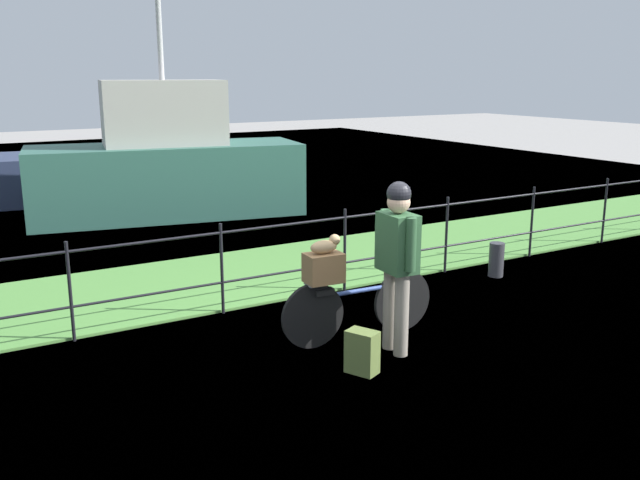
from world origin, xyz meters
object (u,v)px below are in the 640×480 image
Objects in this scene: wooden_crate at (324,268)px; mooring_bollard at (496,260)px; terrier_dog at (326,245)px; moored_boat_mid at (166,166)px; bicycle_main at (357,306)px; cyclist_person at (397,252)px; backpack_on_paving at (362,352)px.

wooden_crate reaches higher than mooring_bollard.
moored_boat_mid is (0.79, 7.08, -0.09)m from terrier_dog.
bicycle_main is 3.00m from mooring_bollard.
moored_boat_mid reaches higher than bicycle_main.
cyclist_person is at bearing -42.93° from wooden_crate.
bicycle_main is at bearing -162.02° from mooring_bollard.
bicycle_main is 1.02× the size of cyclist_person.
wooden_crate is at bearing 137.07° from cyclist_person.
wooden_crate is (-0.39, 0.03, 0.46)m from bicycle_main.
mooring_bollard reaches higher than backpack_on_paving.
wooden_crate is at bearing -96.53° from moored_boat_mid.
wooden_crate is 0.91× the size of backpack_on_paving.
bicycle_main is 0.84m from backpack_on_paving.
backpack_on_paving is (-0.06, -0.73, -0.83)m from terrier_dog.
wooden_crate is 0.22× the size of cyclist_person.
terrier_dog is at bearing 176.10° from bicycle_main.
backpack_on_paving is (-0.42, -0.71, -0.15)m from bicycle_main.
moored_boat_mid is at bearing 83.67° from terrier_dog.
terrier_dog reaches higher than wooden_crate.
mooring_bollard is at bearing 15.53° from wooden_crate.
cyclist_person is 3.65× the size of mooring_bollard.
cyclist_person is at bearing -44.22° from terrier_dog.
terrier_dog is 0.70m from cyclist_person.
backpack_on_paving is at bearing -153.48° from mooring_bollard.
moored_boat_mid is at bearing 83.47° from wooden_crate.
bicycle_main is 7.14m from moored_boat_mid.
cyclist_person is (0.50, -0.48, -0.03)m from terrier_dog.
terrier_dog is (-0.36, 0.02, 0.68)m from bicycle_main.
moored_boat_mid is (0.81, 7.07, 0.14)m from wooden_crate.
terrier_dog is 1.11m from backpack_on_paving.
cyclist_person reaches higher than terrier_dog.
mooring_bollard is (2.72, 1.39, -0.77)m from cyclist_person.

